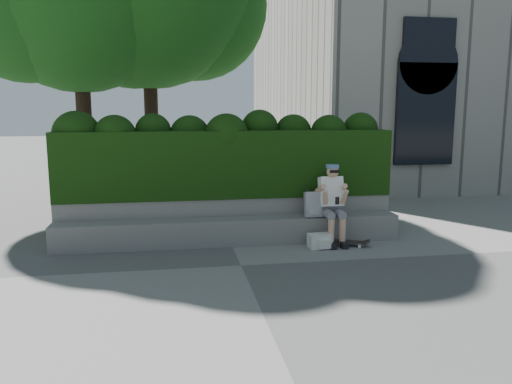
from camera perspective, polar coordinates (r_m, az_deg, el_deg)
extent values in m
plane|color=slate|center=(7.59, -1.74, -8.40)|extent=(80.00, 80.00, 0.00)
cube|color=gray|center=(8.73, -2.87, -4.51)|extent=(6.00, 0.45, 0.45)
cube|color=gray|center=(9.15, -3.23, -2.89)|extent=(6.00, 0.50, 0.75)
cube|color=black|center=(9.22, -3.44, 3.34)|extent=(6.00, 1.00, 1.20)
cylinder|color=black|center=(12.83, -11.78, 5.96)|extent=(0.34, 0.34, 3.19)
cylinder|color=black|center=(12.42, -18.87, 4.85)|extent=(0.35, 0.35, 2.89)
cube|color=slate|center=(8.97, 8.36, -2.02)|extent=(0.36, 0.26, 0.22)
cube|color=white|center=(8.85, 8.55, 0.05)|extent=(0.40, 0.32, 0.55)
sphere|color=tan|center=(8.73, 8.75, 2.31)|extent=(0.21, 0.21, 0.21)
cylinder|color=slate|center=(8.74, 8.73, 2.91)|extent=(0.23, 0.23, 0.06)
cube|color=black|center=(8.54, 9.27, -0.98)|extent=(0.07, 0.02, 0.13)
cylinder|color=tan|center=(8.60, 8.58, -4.67)|extent=(0.11, 0.11, 0.47)
cylinder|color=tan|center=(8.67, 9.84, -4.60)|extent=(0.11, 0.11, 0.47)
cube|color=black|center=(8.60, 8.67, -6.02)|extent=(0.10, 0.26, 0.10)
cube|color=black|center=(8.66, 9.93, -5.94)|extent=(0.10, 0.26, 0.10)
cube|color=black|center=(8.78, 10.01, -5.58)|extent=(0.79, 0.50, 0.02)
cylinder|color=silver|center=(8.74, 8.17, -5.92)|extent=(0.06, 0.05, 0.05)
cylinder|color=silver|center=(8.90, 8.29, -5.64)|extent=(0.06, 0.05, 0.05)
cylinder|color=silver|center=(8.70, 11.75, -6.09)|extent=(0.06, 0.05, 0.05)
cylinder|color=silver|center=(8.86, 11.81, -5.81)|extent=(0.06, 0.05, 0.05)
cube|color=silver|center=(8.82, 6.57, -1.44)|extent=(0.31, 0.17, 0.45)
cube|color=silver|center=(8.57, 7.27, -5.57)|extent=(0.38, 0.28, 0.24)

